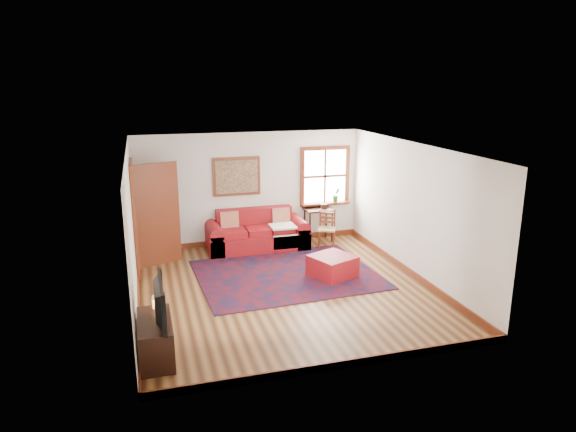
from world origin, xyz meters
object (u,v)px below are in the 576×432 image
object	(u,v)px
red_leather_sofa	(257,236)
media_cabinet	(155,339)
side_table	(318,214)
red_ottoman	(332,266)
ladder_back_chair	(327,227)

from	to	relation	value
red_leather_sofa	media_cabinet	xyz separation A→B (m)	(-2.31, -4.11, -0.01)
red_leather_sofa	side_table	xyz separation A→B (m)	(1.47, 0.16, 0.35)
media_cabinet	side_table	bearing A→B (deg)	48.47
red_leather_sofa	red_ottoman	size ratio (longest dim) A/B	3.02
ladder_back_chair	red_ottoman	bearing A→B (deg)	-107.00
red_leather_sofa	red_ottoman	bearing A→B (deg)	-64.28
side_table	ladder_back_chair	world-z (taller)	ladder_back_chair
red_leather_sofa	red_ottoman	xyz separation A→B (m)	(0.98, -2.04, -0.08)
media_cabinet	red_ottoman	bearing A→B (deg)	32.18
red_leather_sofa	red_ottoman	distance (m)	2.26
ladder_back_chair	side_table	bearing A→B (deg)	95.61
red_ottoman	media_cabinet	size ratio (longest dim) A/B	0.73
red_leather_sofa	media_cabinet	distance (m)	4.72
red_leather_sofa	side_table	world-z (taller)	red_leather_sofa
side_table	ladder_back_chair	size ratio (longest dim) A/B	0.93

